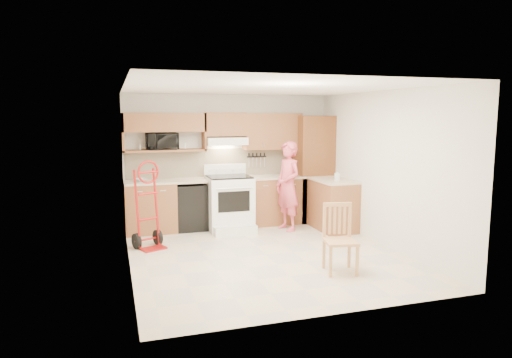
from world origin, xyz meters
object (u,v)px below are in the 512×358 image
microwave (162,141)px  dining_chair (341,239)px  person (288,186)px  range (230,198)px  hand_truck (149,209)px

microwave → dining_chair: bearing=-61.1°
microwave → person: bearing=-22.3°
range → dining_chair: size_ratio=1.29×
hand_truck → dining_chair: hand_truck is taller
person → hand_truck: (-2.53, -0.46, -0.19)m
range → dining_chair: (0.84, -2.71, -0.13)m
microwave → dining_chair: 3.90m
person → hand_truck: bearing=-93.4°
hand_truck → dining_chair: bearing=-62.0°
range → microwave: bearing=159.8°
person → hand_truck: person is taller
person → dining_chair: 2.43m
microwave → hand_truck: size_ratio=0.44×
microwave → range: (1.16, -0.43, -1.05)m
dining_chair → range: bearing=119.0°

